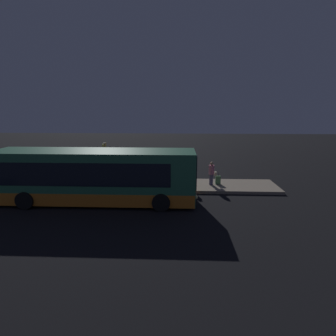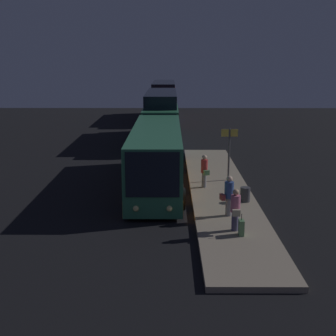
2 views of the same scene
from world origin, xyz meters
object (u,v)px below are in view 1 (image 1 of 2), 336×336
object	(u,v)px
bus_lead	(94,177)
suitcase	(218,180)
passenger_boarding	(187,172)
passenger_with_bags	(122,174)
trash_bin	(159,176)
passenger_waiting	(212,172)
sign_post	(105,157)

from	to	relation	value
bus_lead	suitcase	distance (m)	8.16
bus_lead	passenger_boarding	world-z (taller)	bus_lead
passenger_with_bags	trash_bin	xyz separation A→B (m)	(2.33, 1.65, -0.57)
bus_lead	trash_bin	xyz separation A→B (m)	(3.36, 4.02, -0.96)
suitcase	trash_bin	world-z (taller)	suitcase
passenger_waiting	passenger_with_bags	world-z (taller)	passenger_with_bags
passenger_with_bags	sign_post	bearing A→B (deg)	-153.41
passenger_boarding	passenger_waiting	distance (m)	1.69
bus_lead	trash_bin	world-z (taller)	bus_lead
passenger_boarding	suitcase	xyz separation A→B (m)	(2.15, 0.21, -0.60)
bus_lead	passenger_boarding	distance (m)	6.10
passenger_waiting	sign_post	bearing A→B (deg)	-95.25
passenger_waiting	trash_bin	bearing A→B (deg)	-104.85
suitcase	sign_post	bearing A→B (deg)	176.46
passenger_waiting	passenger_with_bags	bearing A→B (deg)	-83.36
passenger_boarding	trash_bin	world-z (taller)	passenger_boarding
passenger_boarding	trash_bin	bearing A→B (deg)	-45.96
bus_lead	passenger_waiting	distance (m)	7.62
passenger_waiting	trash_bin	xyz separation A→B (m)	(-3.60, 0.94, -0.53)
bus_lead	passenger_waiting	xyz separation A→B (m)	(6.96, 3.08, -0.44)
passenger_boarding	suitcase	size ratio (longest dim) A/B	2.05
passenger_boarding	sign_post	bearing A→B (deg)	-25.74
trash_bin	bus_lead	bearing A→B (deg)	-129.88
passenger_with_bags	passenger_boarding	bearing A→B (deg)	78.91
passenger_with_bags	trash_bin	distance (m)	2.91
passenger_boarding	bus_lead	bearing A→B (deg)	11.16
bus_lead	passenger_with_bags	size ratio (longest dim) A/B	6.91
sign_post	trash_bin	size ratio (longest dim) A/B	4.20
bus_lead	passenger_waiting	size ratio (longest dim) A/B	7.15
suitcase	sign_post	size ratio (longest dim) A/B	0.30
bus_lead	passenger_waiting	world-z (taller)	bus_lead
bus_lead	sign_post	xyz separation A→B (m)	(-0.41, 3.73, 0.44)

